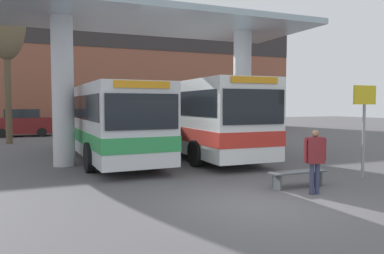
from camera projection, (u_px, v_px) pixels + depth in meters
name	position (u px, v px, depth m)	size (l,w,h in m)	color
ground_plane	(259.00, 204.00, 8.91)	(100.00, 100.00, 0.00)	#565456
townhouse_backdrop	(96.00, 67.00, 32.82)	(40.00, 0.58, 9.68)	brown
station_canopy	(161.00, 44.00, 15.63)	(12.84, 5.45, 5.94)	silver
transit_bus_left_bay	(105.00, 118.00, 16.67)	(3.10, 11.66, 3.11)	silver
transit_bus_center_bay	(194.00, 115.00, 17.68)	(2.90, 10.88, 3.33)	white
waiting_bench_near_pillar	(298.00, 175.00, 10.67)	(1.76, 0.44, 0.46)	#4C5156
info_sign_platform	(364.00, 112.00, 11.88)	(0.90, 0.09, 2.96)	gray
pedestrian_waiting	(315.00, 155.00, 9.79)	(0.63, 0.33, 1.70)	#333856
poplar_tree_behind_left	(6.00, 21.00, 21.91)	(2.18, 2.18, 9.77)	brown
parked_car_street	(23.00, 123.00, 27.62)	(4.31, 2.20, 2.01)	maroon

